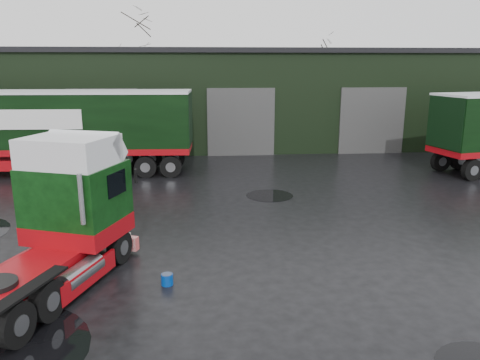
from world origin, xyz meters
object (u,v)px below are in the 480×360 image
at_px(wash_bucket, 167,279).
at_px(tree_back_a, 137,71).
at_px(hero_tractor, 36,221).
at_px(trailer_left, 57,132).
at_px(tree_back_b, 312,82).
at_px(warehouse, 234,96).

distance_m(wash_bucket, tree_back_a, 33.51).
relative_size(hero_tractor, trailer_left, 0.44).
relative_size(wash_bucket, tree_back_a, 0.03).
xyz_separation_m(trailer_left, tree_back_a, (1.50, 20.00, 2.67)).
distance_m(hero_tractor, trailer_left, 13.39).
height_order(tree_back_a, tree_back_b, tree_back_a).
height_order(warehouse, tree_back_a, tree_back_a).
xyz_separation_m(warehouse, wash_bucket, (-3.32, -22.86, -3.02)).
xyz_separation_m(warehouse, tree_back_b, (8.00, 10.00, 0.59)).
xyz_separation_m(warehouse, trailer_left, (-9.50, -10.00, -1.08)).
bearing_deg(warehouse, trailer_left, -133.53).
bearing_deg(tree_back_b, warehouse, -128.66).
bearing_deg(hero_tractor, trailer_left, 123.64).
distance_m(trailer_left, tree_back_a, 20.23).
distance_m(warehouse, hero_tractor, 23.88).
bearing_deg(tree_back_a, hero_tractor, -87.02).
bearing_deg(trailer_left, hero_tractor, -163.72).
bearing_deg(warehouse, hero_tractor, -105.28).
height_order(wash_bucket, tree_back_b, tree_back_b).
bearing_deg(hero_tractor, tree_back_b, 86.34).
bearing_deg(tree_back_a, warehouse, -51.34).
bearing_deg(hero_tractor, tree_back_a, 112.72).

